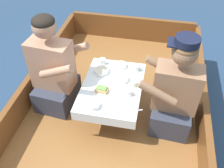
% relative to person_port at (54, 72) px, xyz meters
% --- Properties ---
extents(ground_plane, '(60.00, 60.00, 0.00)m').
position_rel_person_port_xyz_m(ground_plane, '(0.59, -0.08, -0.77)').
color(ground_plane, navy).
extents(boat_deck, '(1.84, 3.14, 0.35)m').
position_rel_person_port_xyz_m(boat_deck, '(0.59, -0.08, -0.59)').
color(boat_deck, brown).
rests_on(boat_deck, ground_plane).
extents(gunwale_port, '(0.06, 3.14, 0.29)m').
position_rel_person_port_xyz_m(gunwale_port, '(-0.31, -0.08, -0.27)').
color(gunwale_port, brown).
rests_on(gunwale_port, boat_deck).
extents(gunwale_starboard, '(0.06, 3.14, 0.29)m').
position_rel_person_port_xyz_m(gunwale_starboard, '(1.48, -0.08, -0.27)').
color(gunwale_starboard, brown).
rests_on(gunwale_starboard, boat_deck).
extents(bow_coaming, '(1.72, 0.06, 0.34)m').
position_rel_person_port_xyz_m(bow_coaming, '(0.59, 1.45, -0.25)').
color(bow_coaming, brown).
rests_on(bow_coaming, boat_deck).
extents(cockpit_table, '(0.57, 0.81, 0.35)m').
position_rel_person_port_xyz_m(cockpit_table, '(0.59, -0.00, -0.10)').
color(cockpit_table, '#B2B2B7').
rests_on(cockpit_table, boat_deck).
extents(person_port, '(0.55, 0.48, 1.03)m').
position_rel_person_port_xyz_m(person_port, '(0.00, 0.00, 0.00)').
color(person_port, '#333847').
rests_on(person_port, boat_deck).
extents(person_starboard, '(0.54, 0.46, 0.99)m').
position_rel_person_port_xyz_m(person_starboard, '(1.17, -0.06, -0.02)').
color(person_starboard, '#333847').
rests_on(person_starboard, boat_deck).
extents(plate_sandwich, '(0.20, 0.20, 0.01)m').
position_rel_person_port_xyz_m(plate_sandwich, '(0.51, -0.11, -0.06)').
color(plate_sandwich, white).
rests_on(plate_sandwich, cockpit_table).
extents(plate_bread, '(0.16, 0.16, 0.01)m').
position_rel_person_port_xyz_m(plate_bread, '(0.68, -0.29, -0.06)').
color(plate_bread, white).
rests_on(plate_bread, cockpit_table).
extents(sandwich, '(0.12, 0.09, 0.05)m').
position_rel_person_port_xyz_m(sandwich, '(0.51, -0.11, -0.03)').
color(sandwich, tan).
rests_on(sandwich, plate_sandwich).
extents(bowl_port_near, '(0.12, 0.12, 0.04)m').
position_rel_person_port_xyz_m(bowl_port_near, '(0.62, 0.30, -0.04)').
color(bowl_port_near, white).
rests_on(bowl_port_near, cockpit_table).
extents(bowl_starboard_near, '(0.15, 0.15, 0.04)m').
position_rel_person_port_xyz_m(bowl_starboard_near, '(0.44, 0.17, -0.04)').
color(bowl_starboard_near, white).
rests_on(bowl_starboard_near, cockpit_table).
extents(bowl_center_far, '(0.13, 0.13, 0.04)m').
position_rel_person_port_xyz_m(bowl_center_far, '(0.66, 0.09, -0.04)').
color(bowl_center_far, white).
rests_on(bowl_center_far, cockpit_table).
extents(bowl_port_far, '(0.11, 0.11, 0.04)m').
position_rel_person_port_xyz_m(bowl_port_far, '(0.48, -0.31, -0.04)').
color(bowl_port_far, white).
rests_on(bowl_port_far, cockpit_table).
extents(coffee_cup_port, '(0.09, 0.06, 0.06)m').
position_rel_person_port_xyz_m(coffee_cup_port, '(0.76, -0.10, -0.04)').
color(coffee_cup_port, white).
rests_on(coffee_cup_port, cockpit_table).
extents(coffee_cup_starboard, '(0.10, 0.07, 0.06)m').
position_rel_person_port_xyz_m(coffee_cup_starboard, '(0.78, 0.28, -0.04)').
color(coffee_cup_starboard, white).
rests_on(coffee_cup_starboard, cockpit_table).
extents(coffee_cup_center, '(0.10, 0.07, 0.06)m').
position_rel_person_port_xyz_m(coffee_cup_center, '(0.42, 0.31, -0.03)').
color(coffee_cup_center, white).
rests_on(coffee_cup_center, cockpit_table).
extents(tin_can, '(0.07, 0.07, 0.05)m').
position_rel_person_port_xyz_m(tin_can, '(0.79, 0.04, -0.04)').
color(tin_can, silver).
rests_on(tin_can, cockpit_table).
extents(utensil_knife_port, '(0.16, 0.07, 0.00)m').
position_rel_person_port_xyz_m(utensil_knife_port, '(0.83, -0.29, -0.06)').
color(utensil_knife_port, silver).
rests_on(utensil_knife_port, cockpit_table).
extents(utensil_spoon_starboard, '(0.08, 0.16, 0.01)m').
position_rel_person_port_xyz_m(utensil_spoon_starboard, '(0.55, 0.04, -0.06)').
color(utensil_spoon_starboard, silver).
rests_on(utensil_spoon_starboard, cockpit_table).
extents(utensil_knife_starboard, '(0.14, 0.12, 0.00)m').
position_rel_person_port_xyz_m(utensil_knife_starboard, '(0.79, -0.19, -0.06)').
color(utensil_knife_starboard, silver).
rests_on(utensil_knife_starboard, cockpit_table).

